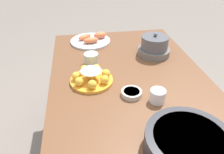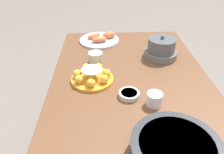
{
  "view_description": "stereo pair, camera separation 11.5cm",
  "coord_description": "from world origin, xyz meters",
  "px_view_note": "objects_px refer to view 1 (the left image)",
  "views": [
    {
      "loc": [
        0.92,
        -0.26,
        1.4
      ],
      "look_at": [
        -0.03,
        -0.11,
        0.76
      ],
      "focal_mm": 35.0,
      "sensor_mm": 36.0,
      "label": 1
    },
    {
      "loc": [
        0.93,
        -0.15,
        1.4
      ],
      "look_at": [
        -0.03,
        -0.11,
        0.76
      ],
      "focal_mm": 35.0,
      "sensor_mm": 36.0,
      "label": 2
    }
  ],
  "objects_px": {
    "cake_plate": "(91,77)",
    "sauce_bowl": "(132,93)",
    "dining_table": "(132,98)",
    "seafood_platter": "(91,40)",
    "serving_bowl": "(188,144)",
    "warming_pot": "(154,46)",
    "cup_far": "(158,96)",
    "cup_near": "(91,59)"
  },
  "relations": [
    {
      "from": "cake_plate",
      "to": "sauce_bowl",
      "type": "relative_size",
      "value": 2.24
    },
    {
      "from": "warming_pot",
      "to": "cup_far",
      "type": "bearing_deg",
      "value": -16.26
    },
    {
      "from": "serving_bowl",
      "to": "cup_near",
      "type": "bearing_deg",
      "value": -157.43
    },
    {
      "from": "warming_pot",
      "to": "sauce_bowl",
      "type": "bearing_deg",
      "value": -31.45
    },
    {
      "from": "sauce_bowl",
      "to": "warming_pot",
      "type": "height_order",
      "value": "warming_pot"
    },
    {
      "from": "dining_table",
      "to": "cake_plate",
      "type": "distance_m",
      "value": 0.25
    },
    {
      "from": "cake_plate",
      "to": "warming_pot",
      "type": "relative_size",
      "value": 1.1
    },
    {
      "from": "cup_near",
      "to": "warming_pot",
      "type": "relative_size",
      "value": 0.42
    },
    {
      "from": "warming_pot",
      "to": "serving_bowl",
      "type": "bearing_deg",
      "value": -9.24
    },
    {
      "from": "serving_bowl",
      "to": "cup_near",
      "type": "relative_size",
      "value": 3.66
    },
    {
      "from": "cup_near",
      "to": "warming_pot",
      "type": "height_order",
      "value": "warming_pot"
    },
    {
      "from": "dining_table",
      "to": "warming_pot",
      "type": "bearing_deg",
      "value": 145.38
    },
    {
      "from": "dining_table",
      "to": "seafood_platter",
      "type": "xyz_separation_m",
      "value": [
        -0.58,
        -0.17,
        0.11
      ]
    },
    {
      "from": "dining_table",
      "to": "cup_near",
      "type": "relative_size",
      "value": 17.05
    },
    {
      "from": "sauce_bowl",
      "to": "seafood_platter",
      "type": "height_order",
      "value": "seafood_platter"
    },
    {
      "from": "serving_bowl",
      "to": "seafood_platter",
      "type": "height_order",
      "value": "serving_bowl"
    },
    {
      "from": "seafood_platter",
      "to": "cup_near",
      "type": "height_order",
      "value": "cup_near"
    },
    {
      "from": "seafood_platter",
      "to": "cup_far",
      "type": "distance_m",
      "value": 0.78
    },
    {
      "from": "seafood_platter",
      "to": "warming_pot",
      "type": "height_order",
      "value": "warming_pot"
    },
    {
      "from": "serving_bowl",
      "to": "warming_pot",
      "type": "bearing_deg",
      "value": 170.76
    },
    {
      "from": "sauce_bowl",
      "to": "cup_far",
      "type": "distance_m",
      "value": 0.13
    },
    {
      "from": "sauce_bowl",
      "to": "warming_pot",
      "type": "bearing_deg",
      "value": 148.55
    },
    {
      "from": "cup_near",
      "to": "warming_pot",
      "type": "distance_m",
      "value": 0.42
    },
    {
      "from": "cake_plate",
      "to": "seafood_platter",
      "type": "distance_m",
      "value": 0.52
    },
    {
      "from": "seafood_platter",
      "to": "cup_far",
      "type": "bearing_deg",
      "value": 19.09
    },
    {
      "from": "serving_bowl",
      "to": "sauce_bowl",
      "type": "distance_m",
      "value": 0.38
    },
    {
      "from": "serving_bowl",
      "to": "seafood_platter",
      "type": "bearing_deg",
      "value": -165.47
    },
    {
      "from": "seafood_platter",
      "to": "cup_near",
      "type": "relative_size",
      "value": 3.34
    },
    {
      "from": "cake_plate",
      "to": "dining_table",
      "type": "bearing_deg",
      "value": 73.75
    },
    {
      "from": "dining_table",
      "to": "cake_plate",
      "type": "xyz_separation_m",
      "value": [
        -0.06,
        -0.21,
        0.12
      ]
    },
    {
      "from": "serving_bowl",
      "to": "cup_near",
      "type": "distance_m",
      "value": 0.76
    },
    {
      "from": "cake_plate",
      "to": "seafood_platter",
      "type": "xyz_separation_m",
      "value": [
        -0.52,
        0.04,
        -0.01
      ]
    },
    {
      "from": "dining_table",
      "to": "seafood_platter",
      "type": "height_order",
      "value": "seafood_platter"
    },
    {
      "from": "serving_bowl",
      "to": "sauce_bowl",
      "type": "bearing_deg",
      "value": -161.27
    },
    {
      "from": "dining_table",
      "to": "warming_pot",
      "type": "distance_m",
      "value": 0.41
    },
    {
      "from": "sauce_bowl",
      "to": "cup_near",
      "type": "distance_m",
      "value": 0.38
    },
    {
      "from": "serving_bowl",
      "to": "sauce_bowl",
      "type": "height_order",
      "value": "serving_bowl"
    },
    {
      "from": "seafood_platter",
      "to": "cup_far",
      "type": "xyz_separation_m",
      "value": [
        0.73,
        0.25,
        0.01
      ]
    },
    {
      "from": "sauce_bowl",
      "to": "seafood_platter",
      "type": "distance_m",
      "value": 0.68
    },
    {
      "from": "dining_table",
      "to": "cup_near",
      "type": "xyz_separation_m",
      "value": [
        -0.26,
        -0.2,
        0.12
      ]
    },
    {
      "from": "cake_plate",
      "to": "seafood_platter",
      "type": "relative_size",
      "value": 0.79
    },
    {
      "from": "dining_table",
      "to": "cup_near",
      "type": "bearing_deg",
      "value": -142.43
    }
  ]
}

